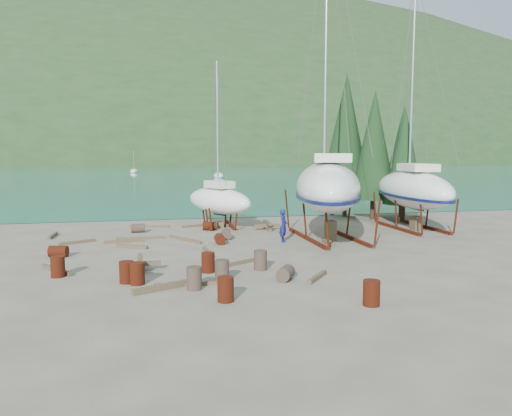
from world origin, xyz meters
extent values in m
plane|color=#5F564B|center=(0.00, 0.00, 0.00)|extent=(600.00, 600.00, 0.00)
plane|color=#187B78|center=(0.00, 315.00, 0.01)|extent=(700.00, 700.00, 0.00)
ellipsoid|color=#1F371B|center=(0.00, 320.00, 0.00)|extent=(800.00, 360.00, 110.00)
cube|color=beige|center=(-60.00, 190.00, 2.00)|extent=(6.00, 5.00, 4.00)
cube|color=#A54C2D|center=(-60.00, 190.00, 4.80)|extent=(6.60, 5.60, 1.60)
cube|color=beige|center=(-20.00, 190.00, 2.00)|extent=(6.00, 5.00, 4.00)
cube|color=#A54C2D|center=(-20.00, 190.00, 4.80)|extent=(6.60, 5.60, 1.60)
cube|color=beige|center=(30.00, 190.00, 2.00)|extent=(6.00, 5.00, 4.00)
cube|color=#A54C2D|center=(30.00, 190.00, 4.80)|extent=(6.60, 5.60, 1.60)
cylinder|color=black|center=(12.50, 12.00, 0.80)|extent=(0.36, 0.36, 1.60)
cone|color=black|center=(12.50, 12.00, 5.80)|extent=(3.60, 3.60, 8.40)
cylinder|color=black|center=(14.00, 10.00, 0.68)|extent=(0.36, 0.36, 1.36)
cone|color=black|center=(14.00, 10.00, 4.93)|extent=(3.06, 3.06, 7.14)
cylinder|color=black|center=(11.00, 14.00, 0.92)|extent=(0.36, 0.36, 1.84)
cone|color=black|center=(11.00, 14.00, 6.67)|extent=(4.14, 4.14, 9.66)
cylinder|color=black|center=(15.50, 13.00, 0.72)|extent=(0.36, 0.36, 1.44)
cone|color=black|center=(15.50, 13.00, 5.22)|extent=(3.24, 3.24, 7.56)
ellipsoid|color=white|center=(10.00, 80.00, 0.38)|extent=(2.00, 5.00, 1.40)
cylinder|color=silver|center=(10.00, 80.00, 3.23)|extent=(0.08, 0.08, 5.00)
ellipsoid|color=white|center=(-8.00, 110.00, 0.38)|extent=(2.00, 5.00, 1.40)
cylinder|color=silver|center=(-8.00, 110.00, 3.23)|extent=(0.08, 0.08, 5.00)
ellipsoid|color=white|center=(5.84, 4.26, 3.17)|extent=(7.49, 13.19, 2.96)
cube|color=#0C133F|center=(5.84, 3.62, 2.14)|extent=(0.95, 2.24, 1.00)
cube|color=silver|center=(5.84, 3.62, 4.90)|extent=(3.12, 4.25, 0.50)
cylinder|color=silver|center=(5.84, 4.89, 12.35)|extent=(0.14, 0.14, 15.20)
cube|color=#571F0E|center=(4.54, 4.26, 0.10)|extent=(0.18, 6.97, 0.20)
cube|color=#571F0E|center=(7.13, 4.26, 0.10)|extent=(0.18, 6.97, 0.20)
cube|color=brown|center=(5.84, 3.62, 0.59)|extent=(0.50, 0.80, 1.19)
ellipsoid|color=white|center=(12.85, 6.64, 2.71)|extent=(4.48, 10.96, 2.52)
cube|color=#0C133F|center=(12.85, 6.11, 1.90)|extent=(0.50, 1.93, 1.00)
cube|color=silver|center=(12.85, 6.11, 4.22)|extent=(2.11, 3.39, 0.50)
cylinder|color=silver|center=(12.85, 7.17, 10.45)|extent=(0.14, 0.14, 12.77)
cube|color=#571F0E|center=(11.76, 6.64, 0.10)|extent=(0.18, 5.85, 0.20)
cube|color=#571F0E|center=(13.93, 6.64, 0.10)|extent=(0.18, 5.85, 0.20)
cube|color=brown|center=(12.85, 6.11, 0.48)|extent=(0.50, 0.80, 0.95)
ellipsoid|color=white|center=(0.15, 10.54, 1.84)|extent=(5.00, 7.45, 1.84)
cube|color=#0C133F|center=(0.15, 10.18, 1.37)|extent=(0.76, 1.28, 1.00)
cube|color=silver|center=(0.15, 10.18, 3.01)|extent=(2.01, 2.47, 0.50)
cylinder|color=silver|center=(0.15, 10.89, 7.16)|extent=(0.14, 0.14, 8.59)
cube|color=#571F0E|center=(-0.64, 10.54, 0.10)|extent=(0.18, 3.94, 0.20)
cube|color=#571F0E|center=(0.93, 10.54, 0.10)|extent=(0.18, 3.94, 0.20)
cube|color=brown|center=(0.15, 10.18, 0.21)|extent=(0.50, 0.80, 0.42)
imported|color=navy|center=(2.96, 3.70, 0.95)|extent=(0.70, 0.82, 1.91)
cylinder|color=#571F0E|center=(-8.47, -2.24, 0.44)|extent=(0.58, 0.58, 0.88)
cylinder|color=#2D2823|center=(0.70, -4.79, 0.29)|extent=(0.96, 1.05, 0.58)
cylinder|color=#571F0E|center=(-9.14, 2.01, 0.29)|extent=(0.98, 0.76, 0.58)
cylinder|color=#571F0E|center=(-2.15, -7.19, 0.44)|extent=(0.58, 0.58, 0.88)
cylinder|color=#571F0E|center=(-0.72, 9.06, 0.29)|extent=(0.94, 0.67, 0.58)
cylinder|color=#2D2823|center=(0.09, -2.82, 0.44)|extent=(0.58, 0.58, 0.88)
cylinder|color=#571F0E|center=(-0.77, 3.85, 0.29)|extent=(0.62, 0.91, 0.58)
cylinder|color=#571F0E|center=(2.62, -8.70, 0.44)|extent=(0.58, 0.58, 0.88)
cylinder|color=#2D2823|center=(-5.38, 9.09, 0.29)|extent=(0.92, 0.64, 0.58)
cylinder|color=#571F0E|center=(-5.62, -3.86, 0.44)|extent=(0.58, 0.58, 0.88)
cylinder|color=#2D2823|center=(-0.13, 5.41, 0.29)|extent=(0.65, 0.93, 0.58)
cylinder|color=#571F0E|center=(-5.20, -4.20, 0.44)|extent=(0.58, 0.58, 0.88)
cylinder|color=#571F0E|center=(-2.23, -2.77, 0.44)|extent=(0.58, 0.58, 0.88)
cylinder|color=#2D2823|center=(-3.07, -5.41, 0.44)|extent=(0.58, 0.58, 0.88)
cylinder|color=#2D2823|center=(-1.86, -4.40, 0.44)|extent=(0.58, 0.58, 0.88)
cube|color=brown|center=(-4.64, 11.26, 0.07)|extent=(2.75, 0.81, 0.14)
cube|color=brown|center=(5.20, 2.41, 0.10)|extent=(0.31, 1.68, 0.19)
cube|color=brown|center=(-10.51, 8.40, 0.09)|extent=(0.28, 2.06, 0.19)
cube|color=brown|center=(-3.34, -4.84, 0.07)|extent=(2.49, 0.25, 0.15)
cube|color=brown|center=(-6.13, 5.44, 0.09)|extent=(2.24, 0.41, 0.17)
cube|color=brown|center=(-0.64, -1.55, 0.08)|extent=(2.31, 1.46, 0.16)
cube|color=brown|center=(0.29, 10.90, 0.10)|extent=(1.02, 1.63, 0.19)
cube|color=brown|center=(2.02, -4.91, 0.09)|extent=(1.34, 1.62, 0.17)
cube|color=brown|center=(-5.62, 3.60, 0.09)|extent=(1.73, 1.12, 0.19)
cube|color=brown|center=(-1.33, 10.90, 0.08)|extent=(2.23, 0.98, 0.15)
cube|color=brown|center=(-2.63, 5.37, 0.08)|extent=(1.78, 2.73, 0.16)
cube|color=brown|center=(-1.74, 1.29, 0.08)|extent=(0.32, 2.49, 0.15)
cube|color=brown|center=(-8.71, -1.24, 0.08)|extent=(1.63, 2.13, 0.17)
cube|color=brown|center=(-5.17, 6.40, 0.07)|extent=(2.93, 0.27, 0.15)
cube|color=brown|center=(-4.12, -5.14, 0.11)|extent=(2.57, 1.43, 0.23)
cube|color=brown|center=(-8.72, 5.74, 0.08)|extent=(1.94, 1.14, 0.16)
cube|color=brown|center=(-5.13, -1.81, 0.10)|extent=(0.20, 1.80, 0.20)
cube|color=brown|center=(-5.13, -1.81, 0.30)|extent=(1.80, 0.20, 0.20)
cube|color=brown|center=(-5.13, -1.81, 0.50)|extent=(0.20, 1.80, 0.20)
cube|color=brown|center=(3.11, 8.32, 0.10)|extent=(0.20, 1.80, 0.20)
cube|color=brown|center=(3.11, 8.32, 0.30)|extent=(1.80, 0.20, 0.20)
cube|color=brown|center=(3.11, 8.32, 0.50)|extent=(0.20, 1.80, 0.20)
camera|label=1|loc=(-4.74, -23.98, 5.17)|focal=35.00mm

